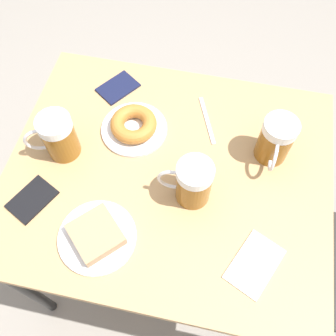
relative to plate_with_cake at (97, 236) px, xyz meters
The scene contains 11 objects.
ground_plane 0.81m from the plate_with_cake, 149.14° to the left, with size 8.00×8.00×0.00m, color gray.
table 0.29m from the plate_with_cake, 149.14° to the left, with size 0.79×0.94×0.74m.
plate_with_cake is the anchor object (origin of this frame).
plate_with_donut 0.36m from the plate_with_cake, behind, with size 0.20×0.20×0.05m.
beer_mug_left 0.31m from the plate_with_cake, 143.28° to the right, with size 0.10×0.14×0.15m.
beer_mug_center 0.56m from the plate_with_cake, 129.97° to the left, with size 0.15×0.10×0.15m.
beer_mug_right 0.29m from the plate_with_cake, 128.73° to the left, with size 0.10×0.15×0.15m.
napkin_folded 0.41m from the plate_with_cake, 92.21° to the left, with size 0.18×0.15×0.00m.
fork 0.49m from the plate_with_cake, 153.20° to the left, with size 0.17×0.08×0.00m.
passport_near_edge 0.22m from the plate_with_cake, 107.71° to the right, with size 0.15×0.13×0.01m.
passport_far_edge 0.52m from the plate_with_cake, behind, with size 0.15×0.14×0.01m.
Camera 1 is at (0.51, 0.11, 1.70)m, focal length 40.00 mm.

